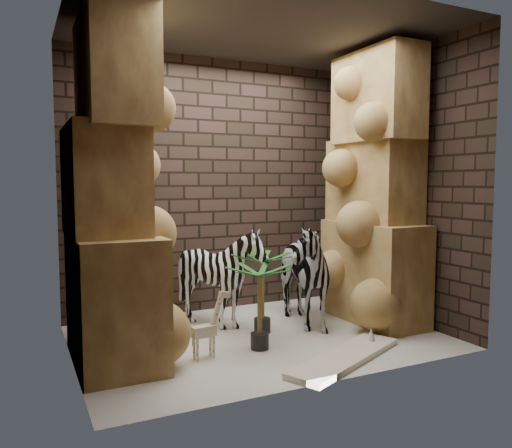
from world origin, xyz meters
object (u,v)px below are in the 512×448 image
surfboard (345,357)px  zebra_left (220,282)px  giraffe_toy (204,324)px  palm_front (262,292)px  palm_back (260,307)px  zebra_right (296,264)px

surfboard → zebra_left: bearing=88.3°
surfboard → giraffe_toy: bearing=127.1°
palm_front → palm_back: size_ratio=1.05×
palm_front → palm_back: bearing=-119.2°
giraffe_toy → palm_back: palm_back is taller
giraffe_toy → surfboard: (1.09, -0.58, -0.29)m
zebra_right → surfboard: zebra_right is taller
zebra_right → zebra_left: zebra_right is taller
palm_back → zebra_left: bearing=94.4°
palm_front → surfboard: palm_front is taller
palm_front → surfboard: size_ratio=0.60×
zebra_left → surfboard: (0.61, -1.41, -0.46)m
giraffe_toy → palm_back: bearing=-7.3°
giraffe_toy → palm_front: size_ratio=0.74×
giraffe_toy → palm_front: (0.80, 0.45, 0.11)m
giraffe_toy → zebra_left: bearing=51.2°
palm_front → zebra_right: bearing=14.5°
palm_back → palm_front: bearing=60.8°
zebra_right → giraffe_toy: bearing=-148.4°
zebra_left → surfboard: zebra_left is taller
palm_front → palm_back: (-0.25, -0.44, -0.02)m
zebra_left → giraffe_toy: (-0.49, -0.83, -0.18)m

